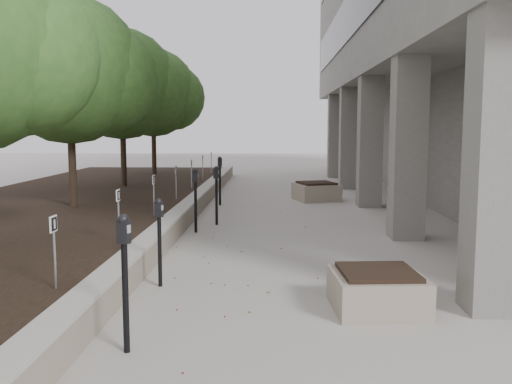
# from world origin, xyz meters

# --- Properties ---
(ground) EXTENTS (90.00, 90.00, 0.00)m
(ground) POSITION_xyz_m (0.00, 0.00, 0.00)
(ground) COLOR #ABA79E
(ground) RESTS_ON ground
(retaining_wall) EXTENTS (0.39, 26.00, 0.50)m
(retaining_wall) POSITION_xyz_m (-1.82, 9.00, 0.25)
(retaining_wall) COLOR #A0947F
(retaining_wall) RESTS_ON ground
(planting_bed) EXTENTS (7.00, 26.00, 0.40)m
(planting_bed) POSITION_xyz_m (-5.50, 9.00, 0.20)
(planting_bed) COLOR black
(planting_bed) RESTS_ON ground
(crabapple_tree_3) EXTENTS (4.60, 4.00, 5.44)m
(crabapple_tree_3) POSITION_xyz_m (-4.80, 8.00, 3.12)
(crabapple_tree_3) COLOR #2F5D23
(crabapple_tree_3) RESTS_ON planting_bed
(crabapple_tree_4) EXTENTS (4.60, 4.00, 5.44)m
(crabapple_tree_4) POSITION_xyz_m (-4.80, 13.00, 3.12)
(crabapple_tree_4) COLOR #2F5D23
(crabapple_tree_4) RESTS_ON planting_bed
(crabapple_tree_5) EXTENTS (4.60, 4.00, 5.44)m
(crabapple_tree_5) POSITION_xyz_m (-4.80, 18.00, 3.12)
(crabapple_tree_5) COLOR #2F5D23
(crabapple_tree_5) RESTS_ON planting_bed
(parking_sign_2) EXTENTS (0.04, 0.22, 0.96)m
(parking_sign_2) POSITION_xyz_m (-2.35, 0.50, 0.88)
(parking_sign_2) COLOR black
(parking_sign_2) RESTS_ON planting_bed
(parking_sign_3) EXTENTS (0.04, 0.22, 0.96)m
(parking_sign_3) POSITION_xyz_m (-2.35, 3.50, 0.88)
(parking_sign_3) COLOR black
(parking_sign_3) RESTS_ON planting_bed
(parking_sign_4) EXTENTS (0.04, 0.22, 0.96)m
(parking_sign_4) POSITION_xyz_m (-2.35, 6.50, 0.88)
(parking_sign_4) COLOR black
(parking_sign_4) RESTS_ON planting_bed
(parking_sign_5) EXTENTS (0.04, 0.22, 0.96)m
(parking_sign_5) POSITION_xyz_m (-2.35, 9.50, 0.88)
(parking_sign_5) COLOR black
(parking_sign_5) RESTS_ON planting_bed
(parking_sign_6) EXTENTS (0.04, 0.22, 0.96)m
(parking_sign_6) POSITION_xyz_m (-2.35, 12.50, 0.88)
(parking_sign_6) COLOR black
(parking_sign_6) RESTS_ON planting_bed
(parking_sign_7) EXTENTS (0.04, 0.22, 0.96)m
(parking_sign_7) POSITION_xyz_m (-2.35, 15.50, 0.88)
(parking_sign_7) COLOR black
(parking_sign_7) RESTS_ON planting_bed
(parking_sign_8) EXTENTS (0.04, 0.22, 0.96)m
(parking_sign_8) POSITION_xyz_m (-2.35, 18.50, 0.88)
(parking_sign_8) COLOR black
(parking_sign_8) RESTS_ON planting_bed
(parking_meter_1) EXTENTS (0.18, 0.16, 1.55)m
(parking_meter_1) POSITION_xyz_m (-1.15, -0.56, 0.78)
(parking_meter_1) COLOR black
(parking_meter_1) RESTS_ON ground
(parking_meter_2) EXTENTS (0.16, 0.14, 1.39)m
(parking_meter_2) POSITION_xyz_m (-1.31, 2.02, 0.69)
(parking_meter_2) COLOR black
(parking_meter_2) RESTS_ON ground
(parking_meter_3) EXTENTS (0.15, 0.11, 1.51)m
(parking_meter_3) POSITION_xyz_m (-1.37, 6.52, 0.75)
(parking_meter_3) COLOR black
(parking_meter_3) RESTS_ON ground
(parking_meter_4) EXTENTS (0.17, 0.14, 1.50)m
(parking_meter_4) POSITION_xyz_m (-0.99, 7.56, 0.75)
(parking_meter_4) COLOR black
(parking_meter_4) RESTS_ON ground
(parking_meter_5) EXTENTS (0.18, 0.15, 1.54)m
(parking_meter_5) POSITION_xyz_m (-1.25, 11.16, 0.77)
(parking_meter_5) COLOR black
(parking_meter_5) RESTS_ON ground
(planter_front) EXTENTS (1.28, 1.28, 0.56)m
(planter_front) POSITION_xyz_m (1.88, 1.00, 0.28)
(planter_front) COLOR #A0947F
(planter_front) RESTS_ON ground
(planter_back) EXTENTS (1.67, 1.67, 0.62)m
(planter_back) POSITION_xyz_m (1.88, 12.42, 0.31)
(planter_back) COLOR #A0947F
(planter_back) RESTS_ON ground
(berry_scatter) EXTENTS (3.30, 14.10, 0.02)m
(berry_scatter) POSITION_xyz_m (-0.10, 5.00, 0.01)
(berry_scatter) COLOR maroon
(berry_scatter) RESTS_ON ground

